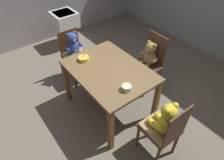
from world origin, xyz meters
TOP-DOWN VIEW (x-y plane):
  - ground_plane at (0.00, 0.00)m, footprint 5.20×5.20m
  - dining_table at (0.00, 0.00)m, footprint 1.15×0.85m
  - teddy_chair_near_left at (-0.94, 0.00)m, footprint 0.42×0.38m
  - teddy_chair_far_center at (-0.03, 0.79)m, footprint 0.40×0.40m
  - teddy_chair_near_right at (0.93, 0.04)m, footprint 0.40×0.37m
  - porridge_bowl_cream_near_right at (0.42, -0.07)m, footprint 0.11×0.11m
  - porridge_bowl_yellow_near_left at (-0.37, -0.15)m, footprint 0.15×0.16m
  - sink_basin at (-2.05, 0.41)m, footprint 0.48×0.46m

SIDE VIEW (x-z plane):
  - ground_plane at x=0.00m, z-range -0.04..0.00m
  - sink_basin at x=-2.05m, z-range 0.11..0.82m
  - teddy_chair_near_left at x=-0.94m, z-range 0.13..1.00m
  - teddy_chair_far_center at x=-0.03m, z-range 0.10..1.03m
  - teddy_chair_near_right at x=0.93m, z-range 0.12..1.03m
  - dining_table at x=0.00m, z-range 0.28..1.03m
  - porridge_bowl_yellow_near_left at x=-0.37m, z-range 0.71..0.84m
  - porridge_bowl_cream_near_right at x=0.42m, z-range 0.75..0.81m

